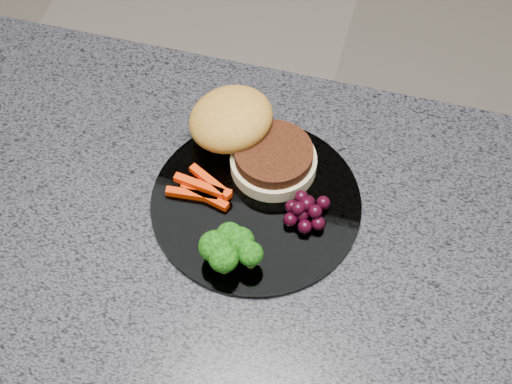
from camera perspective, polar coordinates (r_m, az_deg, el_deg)
island_cabinet at (r=1.28m, az=-2.62°, el=-14.86°), size 1.20×0.60×0.86m
countertop at (r=0.87m, az=-3.74°, el=-4.91°), size 1.20×0.60×0.04m
plate at (r=0.88m, az=0.00°, el=-0.85°), size 0.26×0.26×0.01m
burger at (r=0.91m, az=-0.82°, el=4.56°), size 0.20×0.16×0.06m
carrot_sticks at (r=0.88m, az=-4.29°, el=0.24°), size 0.08×0.05×0.02m
broccoli at (r=0.81m, az=-2.18°, el=-4.45°), size 0.08×0.06×0.05m
grape_bunch at (r=0.86m, az=4.05°, el=-1.51°), size 0.05×0.06×0.03m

